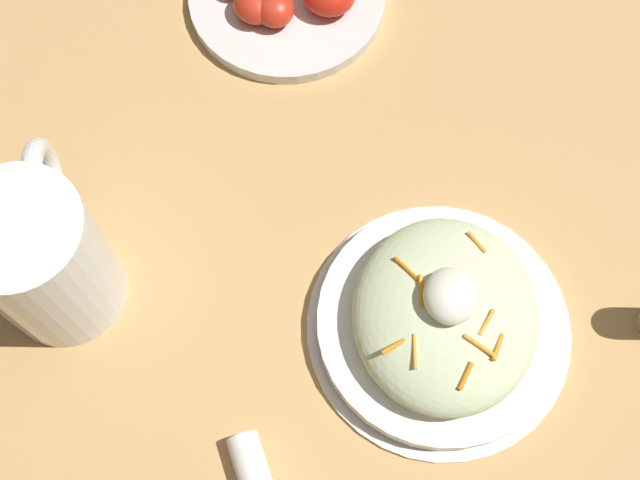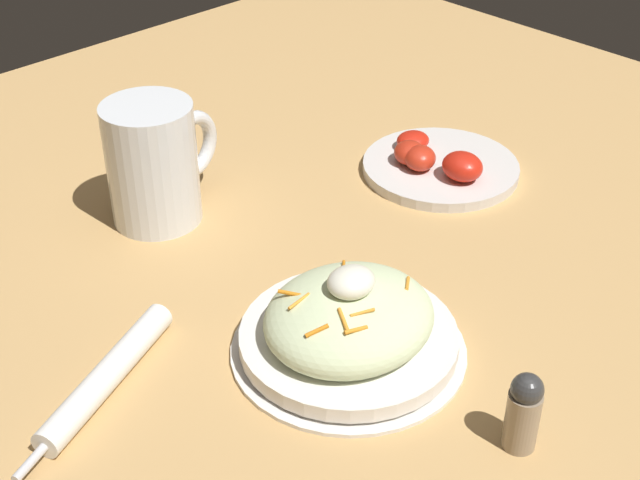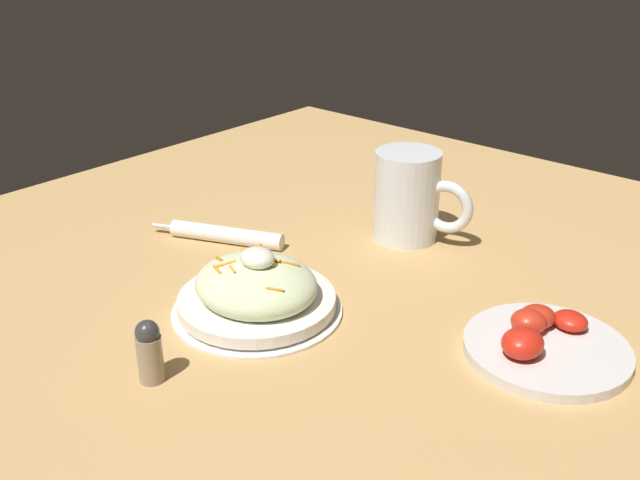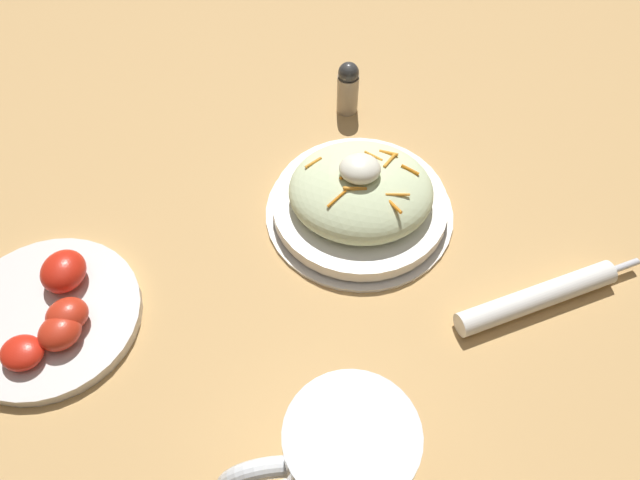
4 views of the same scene
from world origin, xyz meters
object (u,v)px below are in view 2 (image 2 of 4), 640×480
(beer_mug, at_px, (155,167))
(tomato_plate, at_px, (438,164))
(salt_shaker, at_px, (523,411))
(napkin_roll, at_px, (106,376))
(salad_plate, at_px, (349,327))

(beer_mug, xyz_separation_m, tomato_plate, (-0.30, 0.16, -0.05))
(salt_shaker, bearing_deg, tomato_plate, -131.90)
(beer_mug, distance_m, napkin_roll, 0.28)
(salad_plate, height_order, beer_mug, beer_mug)
(beer_mug, relative_size, napkin_roll, 0.75)
(napkin_roll, bearing_deg, salt_shaker, 124.91)
(salad_plate, height_order, napkin_roll, salad_plate)
(salt_shaker, bearing_deg, beer_mug, -89.49)
(salad_plate, xyz_separation_m, napkin_roll, (0.18, -0.11, -0.02))
(salt_shaker, bearing_deg, napkin_roll, -55.09)
(tomato_plate, relative_size, salt_shaker, 2.56)
(beer_mug, bearing_deg, tomato_plate, 152.53)
(salad_plate, bearing_deg, tomato_plate, -153.83)
(beer_mug, relative_size, salt_shaker, 2.08)
(salad_plate, relative_size, salt_shaker, 2.92)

